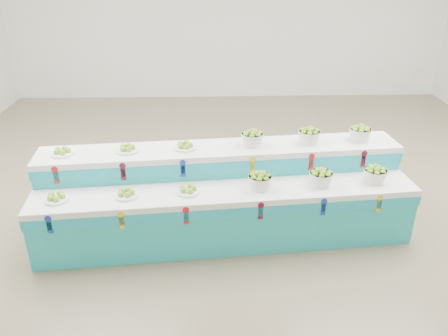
{
  "coord_description": "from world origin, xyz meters",
  "views": [
    {
      "loc": [
        -0.47,
        -5.45,
        3.13
      ],
      "look_at": [
        -0.31,
        -0.79,
        0.87
      ],
      "focal_mm": 35.7,
      "sensor_mm": 36.0,
      "label": 1
    }
  ],
  "objects_px": {
    "display_stand": "(224,195)",
    "plate_upper_mid": "(127,148)",
    "basket_lower_left": "(260,181)",
    "basket_upper_right": "(360,133)"
  },
  "relations": [
    {
      "from": "basket_lower_left",
      "to": "plate_upper_mid",
      "type": "distance_m",
      "value": 1.6
    },
    {
      "from": "basket_upper_right",
      "to": "plate_upper_mid",
      "type": "bearing_deg",
      "value": -174.99
    },
    {
      "from": "plate_upper_mid",
      "to": "display_stand",
      "type": "bearing_deg",
      "value": -8.68
    },
    {
      "from": "plate_upper_mid",
      "to": "basket_upper_right",
      "type": "xyz_separation_m",
      "value": [
        2.83,
        0.25,
        0.05
      ]
    },
    {
      "from": "display_stand",
      "to": "basket_upper_right",
      "type": "height_order",
      "value": "basket_upper_right"
    },
    {
      "from": "basket_lower_left",
      "to": "basket_upper_right",
      "type": "distance_m",
      "value": 1.49
    },
    {
      "from": "basket_lower_left",
      "to": "plate_upper_mid",
      "type": "height_order",
      "value": "plate_upper_mid"
    },
    {
      "from": "basket_upper_right",
      "to": "display_stand",
      "type": "bearing_deg",
      "value": -166.07
    },
    {
      "from": "display_stand",
      "to": "plate_upper_mid",
      "type": "xyz_separation_m",
      "value": [
        -1.13,
        0.17,
        0.56
      ]
    },
    {
      "from": "display_stand",
      "to": "plate_upper_mid",
      "type": "bearing_deg",
      "value": 166.31
    }
  ]
}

